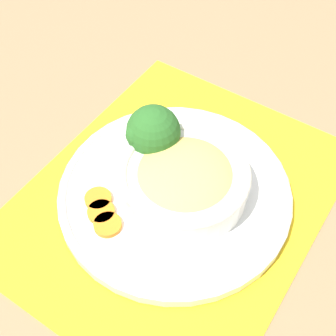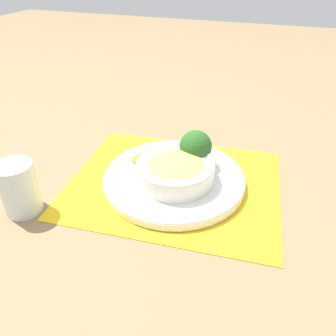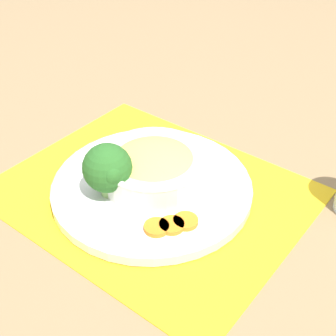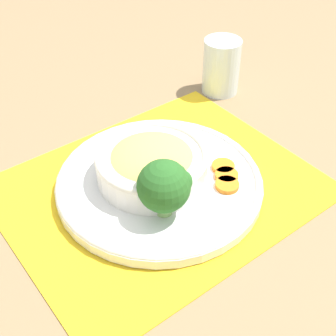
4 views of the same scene
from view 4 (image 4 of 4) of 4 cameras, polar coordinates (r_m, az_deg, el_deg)
ground_plane at (r=0.73m, az=-1.05°, el=-2.57°), size 4.00×4.00×0.00m
placemat at (r=0.73m, az=-1.05°, el=-2.46°), size 0.50×0.41×0.00m
plate at (r=0.72m, az=-1.06°, el=-1.68°), size 0.32×0.32×0.02m
bowl at (r=0.70m, az=-1.98°, el=0.59°), size 0.17×0.17×0.05m
broccoli_floret at (r=0.63m, az=-0.47°, el=-2.24°), size 0.07×0.07×0.09m
carrot_slice_near at (r=0.71m, az=7.22°, el=-2.07°), size 0.04×0.04×0.01m
carrot_slice_middle at (r=0.72m, az=7.15°, el=-0.92°), size 0.04×0.04×0.01m
carrot_slice_far at (r=0.74m, az=6.74°, el=0.18°), size 0.04×0.04×0.01m
water_glass at (r=0.95m, az=6.48°, el=11.90°), size 0.07×0.07×0.11m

